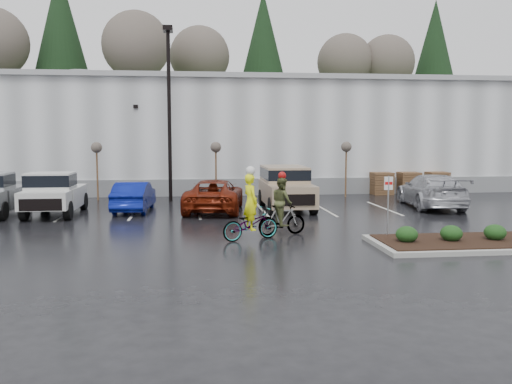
{
  "coord_description": "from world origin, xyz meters",
  "views": [
    {
      "loc": [
        -2.77,
        -17.4,
        3.57
      ],
      "look_at": [
        -0.28,
        4.04,
        1.3
      ],
      "focal_mm": 38.0,
      "sensor_mm": 36.0,
      "label": 1
    }
  ],
  "objects": [
    {
      "name": "pallet_stack_c",
      "position": [
        12.0,
        14.0,
        0.68
      ],
      "size": [
        1.2,
        1.2,
        1.35
      ],
      "primitive_type": "cube",
      "color": "#4B301E",
      "rests_on": "ground"
    },
    {
      "name": "car_red",
      "position": [
        -1.8,
        7.99,
        0.75
      ],
      "size": [
        3.22,
        5.7,
        1.5
      ],
      "primitive_type": "imported",
      "rotation": [
        0.0,
        0.0,
        3.0
      ],
      "color": "#691909",
      "rests_on": "ground"
    },
    {
      "name": "shrub_c",
      "position": [
        7.0,
        -1.0,
        0.41
      ],
      "size": [
        0.7,
        0.7,
        0.52
      ],
      "primitive_type": "ellipsoid",
      "color": "#133713",
      "rests_on": "curb_island"
    },
    {
      "name": "pallet_stack_b",
      "position": [
        10.2,
        14.0,
        0.68
      ],
      "size": [
        1.2,
        1.2,
        1.35
      ],
      "primitive_type": "cube",
      "color": "#4B301E",
      "rests_on": "ground"
    },
    {
      "name": "curb_island",
      "position": [
        7.0,
        -1.0,
        0.07
      ],
      "size": [
        8.0,
        3.0,
        0.15
      ],
      "primitive_type": "cube",
      "color": "gray",
      "rests_on": "ground"
    },
    {
      "name": "cyclist_hivis",
      "position": [
        -0.85,
        0.76,
        0.77
      ],
      "size": [
        2.21,
        1.45,
        2.53
      ],
      "rotation": [
        0.0,
        0.0,
        1.95
      ],
      "color": "#3F3F44",
      "rests_on": "ground"
    },
    {
      "name": "pallet_stack_a",
      "position": [
        8.5,
        14.0,
        0.68
      ],
      "size": [
        1.2,
        1.2,
        1.35
      ],
      "primitive_type": "cube",
      "color": "#4B301E",
      "rests_on": "ground"
    },
    {
      "name": "sapling_west",
      "position": [
        -8.0,
        13.0,
        2.73
      ],
      "size": [
        0.6,
        0.6,
        3.2
      ],
      "color": "#4B301E",
      "rests_on": "ground"
    },
    {
      "name": "car_far_silver",
      "position": [
        8.94,
        8.08,
        0.83
      ],
      "size": [
        3.01,
        5.95,
        1.65
      ],
      "primitive_type": "imported",
      "rotation": [
        0.0,
        0.0,
        3.02
      ],
      "color": "#B7B9C0",
      "rests_on": "ground"
    },
    {
      "name": "shrub_b",
      "position": [
        5.5,
        -1.0,
        0.41
      ],
      "size": [
        0.7,
        0.7,
        0.52
      ],
      "primitive_type": "ellipsoid",
      "color": "#133713",
      "rests_on": "curb_island"
    },
    {
      "name": "sapling_east",
      "position": [
        6.0,
        13.0,
        2.73
      ],
      "size": [
        0.6,
        0.6,
        3.2
      ],
      "color": "#4B301E",
      "rests_on": "ground"
    },
    {
      "name": "lamppost",
      "position": [
        -4.0,
        12.0,
        5.69
      ],
      "size": [
        0.5,
        1.0,
        9.22
      ],
      "color": "black",
      "rests_on": "ground"
    },
    {
      "name": "car_blue",
      "position": [
        -5.55,
        8.41,
        0.7
      ],
      "size": [
        1.75,
        4.35,
        1.4
      ],
      "primitive_type": "imported",
      "rotation": [
        0.0,
        0.0,
        3.08
      ],
      "color": "navy",
      "rests_on": "ground"
    },
    {
      "name": "suv_tan",
      "position": [
        1.68,
        8.23,
        1.03
      ],
      "size": [
        2.2,
        5.1,
        2.06
      ],
      "primitive_type": null,
      "color": "tan",
      "rests_on": "ground"
    },
    {
      "name": "mulch_bed",
      "position": [
        7.0,
        -1.0,
        0.17
      ],
      "size": [
        7.6,
        2.6,
        0.04
      ],
      "primitive_type": "cube",
      "color": "black",
      "rests_on": "curb_island"
    },
    {
      "name": "cyclist_olive",
      "position": [
        0.36,
        1.5,
        0.84
      ],
      "size": [
        1.83,
        0.98,
        2.29
      ],
      "rotation": [
        0.0,
        0.0,
        1.85
      ],
      "color": "#3F3F44",
      "rests_on": "ground"
    },
    {
      "name": "pickup_white",
      "position": [
        -8.96,
        7.86,
        0.98
      ],
      "size": [
        2.1,
        5.2,
        1.96
      ],
      "primitive_type": null,
      "color": "silver",
      "rests_on": "ground"
    },
    {
      "name": "ground",
      "position": [
        0.0,
        0.0,
        0.0
      ],
      "size": [
        120.0,
        120.0,
        0.0
      ],
      "primitive_type": "plane",
      "color": "black",
      "rests_on": "ground"
    },
    {
      "name": "wooded_ridge",
      "position": [
        0.0,
        45.0,
        3.0
      ],
      "size": [
        80.0,
        25.0,
        6.0
      ],
      "primitive_type": "cube",
      "color": "#28441C",
      "rests_on": "ground"
    },
    {
      "name": "sapling_mid",
      "position": [
        -1.5,
        13.0,
        2.73
      ],
      "size": [
        0.6,
        0.6,
        3.2
      ],
      "color": "#4B301E",
      "rests_on": "ground"
    },
    {
      "name": "fire_lane_sign",
      "position": [
        3.8,
        0.2,
        1.41
      ],
      "size": [
        0.3,
        0.05,
        2.2
      ],
      "color": "gray",
      "rests_on": "ground"
    },
    {
      "name": "shrub_a",
      "position": [
        4.0,
        -1.0,
        0.41
      ],
      "size": [
        0.7,
        0.7,
        0.52
      ],
      "primitive_type": "ellipsoid",
      "color": "#133713",
      "rests_on": "curb_island"
    },
    {
      "name": "warehouse",
      "position": [
        0.0,
        21.99,
        3.65
      ],
      "size": [
        60.5,
        15.5,
        7.2
      ],
      "color": "#A5A8AA",
      "rests_on": "ground"
    }
  ]
}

